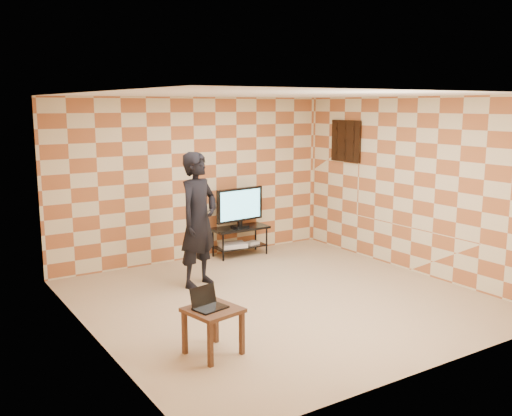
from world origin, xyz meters
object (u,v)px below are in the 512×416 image
object	(u,v)px
tv_stand	(240,235)
tv	(240,206)
person	(199,220)
side_table	(213,316)

from	to	relation	value
tv_stand	tv	bearing A→B (deg)	-96.42
tv	person	size ratio (longest dim) A/B	0.49
tv	tv_stand	bearing A→B (deg)	83.58
side_table	person	distance (m)	2.41
tv	side_table	distance (m)	4.01
tv_stand	tv	xyz separation A→B (m)	(-0.00, -0.00, 0.51)
side_table	tv	bearing A→B (deg)	54.93
tv_stand	person	size ratio (longest dim) A/B	0.51
tv_stand	side_table	world-z (taller)	same
tv_stand	person	distance (m)	1.85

